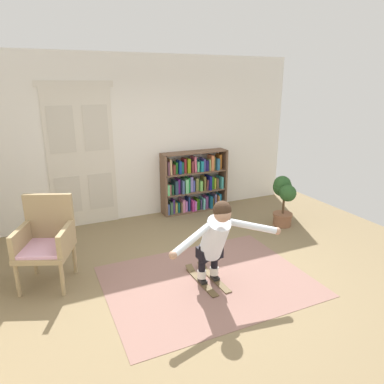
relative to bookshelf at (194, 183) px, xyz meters
The scene contains 9 objects.
ground_plane 2.62m from the bookshelf, 110.99° to the right, with size 7.20×7.20×0.00m, color olive.
back_wall 1.30m from the bookshelf, 167.05° to the left, with size 6.00×0.10×2.90m, color silver.
double_door 2.14m from the bookshelf, behind, with size 1.22×0.05×2.45m.
rug 2.65m from the bookshelf, 110.95° to the right, with size 2.53×1.91×0.01m, color #8A645A.
bookshelf is the anchor object (origin of this frame).
wicker_chair 3.16m from the bookshelf, 150.12° to the right, with size 0.78×0.78×1.10m.
potted_plant 1.72m from the bookshelf, 49.86° to the right, with size 0.38×0.54×0.87m.
skis_pair 2.62m from the bookshelf, 111.20° to the right, with size 0.30×0.75×0.07m.
person_skier 2.75m from the bookshelf, 109.60° to the right, with size 1.44×0.63×1.10m.
Camera 1 is at (-1.83, -3.52, 2.43)m, focal length 32.80 mm.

